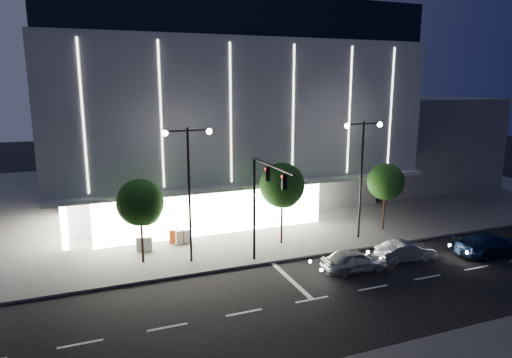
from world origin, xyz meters
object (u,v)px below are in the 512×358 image
object	(u,v)px
traffic_mast	(263,193)
barrier_d	(183,237)
street_lamp_west	(189,175)
tree_mid	(282,188)
car_lead	(354,260)
car_second	(406,251)
barrier_c	(177,237)
tree_right	(386,184)
tree_left	(141,205)
car_third	(490,244)
barrier_b	(144,244)
street_lamp_east	(362,162)

from	to	relation	value
traffic_mast	barrier_d	size ratio (longest dim) A/B	6.43
street_lamp_west	tree_mid	distance (m)	7.28
car_lead	car_second	distance (m)	4.21
street_lamp_west	barrier_c	size ratio (longest dim) A/B	8.18
tree_right	barrier_d	distance (m)	16.29
car_lead	barrier_c	size ratio (longest dim) A/B	3.85
tree_left	car_second	bearing A→B (deg)	-19.29
barrier_d	barrier_c	bearing A→B (deg)	157.27
car_lead	barrier_d	size ratio (longest dim) A/B	3.85
street_lamp_west	car_second	world-z (taller)	street_lamp_west
traffic_mast	car_second	xyz separation A→B (m)	(9.54, -2.10, -4.36)
car_third	barrier_b	xyz separation A→B (m)	(-22.34, 9.00, -0.10)
car_lead	barrier_b	bearing A→B (deg)	59.52
car_third	barrier_d	distance (m)	21.65
tree_left	tree_right	size ratio (longest dim) A/B	1.04
traffic_mast	car_third	distance (m)	16.62
car_lead	street_lamp_east	bearing A→B (deg)	-33.03
barrier_b	barrier_c	bearing A→B (deg)	31.83
car_third	barrier_c	distance (m)	22.12
car_second	barrier_c	xyz separation A→B (m)	(-13.72, 8.42, -0.02)
car_lead	tree_right	bearing A→B (deg)	-44.81
car_second	barrier_c	size ratio (longest dim) A/B	3.68
car_lead	barrier_c	bearing A→B (deg)	50.88
tree_mid	car_lead	xyz separation A→B (m)	(2.31, -6.03, -3.61)
traffic_mast	barrier_b	distance (m)	9.75
car_second	traffic_mast	bearing A→B (deg)	82.51
traffic_mast	barrier_d	distance (m)	8.42
tree_left	barrier_d	size ratio (longest dim) A/B	5.20
tree_mid	barrier_c	distance (m)	8.52
street_lamp_east	barrier_c	xyz separation A→B (m)	(-13.19, 3.66, -5.31)
car_lead	car_second	bearing A→B (deg)	-83.45
street_lamp_east	car_second	distance (m)	7.14
car_lead	barrier_c	xyz separation A→B (m)	(-9.52, 8.66, -0.07)
tree_left	tree_right	world-z (taller)	tree_left
barrier_b	car_lead	bearing A→B (deg)	-17.47
tree_right	traffic_mast	bearing A→B (deg)	-162.98
barrier_c	barrier_d	distance (m)	0.47
tree_mid	barrier_b	distance (m)	10.53
traffic_mast	car_lead	distance (m)	7.25
traffic_mast	barrier_b	xyz separation A→B (m)	(-6.64, 5.63, -4.38)
traffic_mast	tree_mid	size ratio (longest dim) A/B	1.15
traffic_mast	tree_left	bearing A→B (deg)	152.16
car_lead	barrier_d	bearing A→B (deg)	50.16
car_lead	barrier_b	world-z (taller)	car_lead
street_lamp_west	tree_mid	xyz separation A→B (m)	(7.03, 1.02, -1.62)
street_lamp_west	street_lamp_east	bearing A→B (deg)	0.00
tree_left	barrier_d	bearing A→B (deg)	37.32
tree_mid	car_lead	size ratio (longest dim) A/B	1.45
street_lamp_east	car_lead	bearing A→B (deg)	-126.21
street_lamp_east	tree_mid	xyz separation A→B (m)	(-5.97, 1.02, -1.62)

